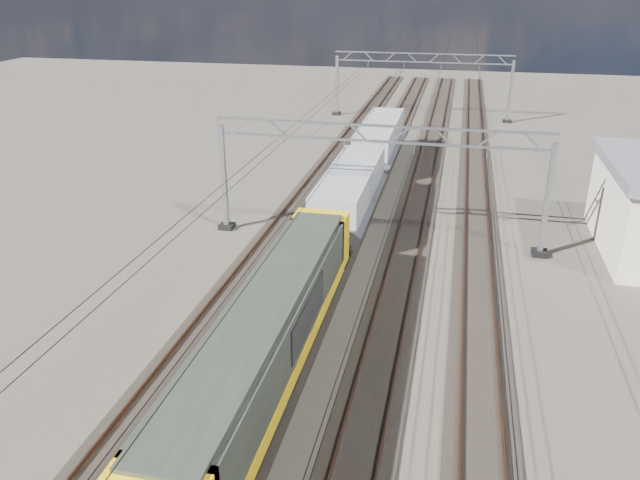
% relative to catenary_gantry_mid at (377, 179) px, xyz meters
% --- Properties ---
extents(ground, '(160.00, 160.00, 0.00)m').
position_rel_catenary_gantry_mid_xyz_m(ground, '(-0.00, -4.00, -3.91)').
color(ground, black).
rests_on(ground, ground).
extents(track_outer_west, '(2.60, 140.00, 0.30)m').
position_rel_catenary_gantry_mid_xyz_m(track_outer_west, '(-6.00, -4.00, -3.83)').
color(track_outer_west, black).
rests_on(track_outer_west, ground).
extents(track_loco, '(2.60, 140.00, 0.30)m').
position_rel_catenary_gantry_mid_xyz_m(track_loco, '(-2.00, -4.00, -3.83)').
color(track_loco, black).
rests_on(track_loco, ground).
extents(track_inner_east, '(2.60, 140.00, 0.30)m').
position_rel_catenary_gantry_mid_xyz_m(track_inner_east, '(2.00, -4.00, -3.83)').
color(track_inner_east, black).
rests_on(track_inner_east, ground).
extents(track_outer_east, '(2.60, 140.00, 0.30)m').
position_rel_catenary_gantry_mid_xyz_m(track_outer_east, '(6.00, -4.00, -3.83)').
color(track_outer_east, black).
rests_on(track_outer_east, ground).
extents(catenary_gantry_mid, '(19.90, 0.90, 7.11)m').
position_rel_catenary_gantry_mid_xyz_m(catenary_gantry_mid, '(0.00, 0.00, 0.00)').
color(catenary_gantry_mid, '#90939D').
rests_on(catenary_gantry_mid, ground).
extents(catenary_gantry_far, '(19.90, 0.90, 7.11)m').
position_rel_catenary_gantry_mid_xyz_m(catenary_gantry_far, '(0.00, 36.00, 0.00)').
color(catenary_gantry_far, '#90939D').
rests_on(catenary_gantry_far, ground).
extents(overhead_wires, '(12.03, 140.00, 0.53)m').
position_rel_catenary_gantry_mid_xyz_m(overhead_wires, '(-0.00, 4.00, 1.84)').
color(overhead_wires, black).
rests_on(overhead_wires, ground).
extents(locomotive, '(2.76, 21.10, 3.62)m').
position_rel_catenary_gantry_mid_xyz_m(locomotive, '(-2.00, -15.44, -1.58)').
color(locomotive, black).
rests_on(locomotive, ground).
extents(hopper_wagon_lead, '(3.38, 13.00, 3.25)m').
position_rel_catenary_gantry_mid_xyz_m(hopper_wagon_lead, '(-2.00, 2.26, -1.67)').
color(hopper_wagon_lead, black).
rests_on(hopper_wagon_lead, ground).
extents(hopper_wagon_mid, '(3.38, 13.00, 3.25)m').
position_rel_catenary_gantry_mid_xyz_m(hopper_wagon_mid, '(-2.00, 16.46, -1.67)').
color(hopper_wagon_mid, black).
rests_on(hopper_wagon_mid, ground).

